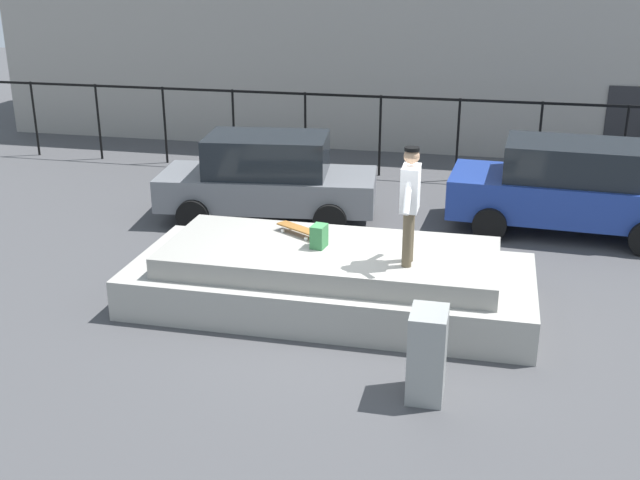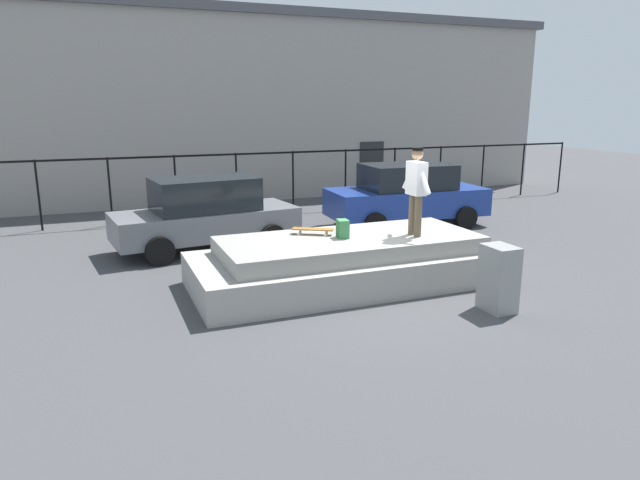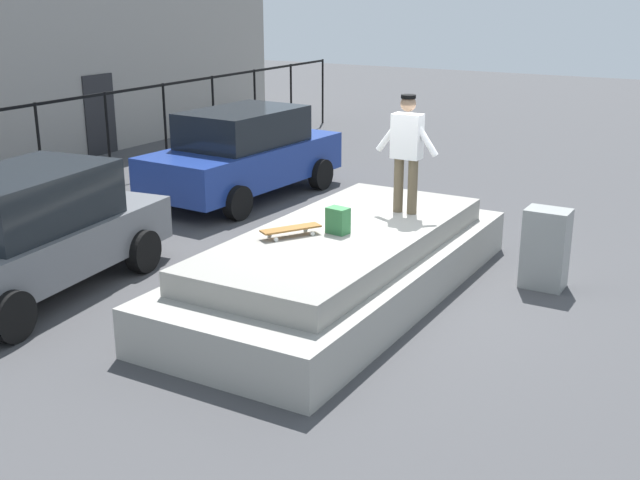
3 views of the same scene
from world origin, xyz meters
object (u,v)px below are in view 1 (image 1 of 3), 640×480
object	(u,v)px
backpack	(319,236)
car_grey_sedan_near	(268,178)
skateboard	(299,229)
car_blue_sedan_mid	(569,187)
utility_box	(427,354)
skateboarder	(410,198)

from	to	relation	value
backpack	car_grey_sedan_near	distance (m)	4.20
skateboard	car_blue_sedan_mid	bearing A→B (deg)	41.31
backpack	car_blue_sedan_mid	world-z (taller)	car_blue_sedan_mid
backpack	utility_box	bearing A→B (deg)	-132.60
backpack	utility_box	size ratio (longest dim) A/B	0.31
skateboarder	car_blue_sedan_mid	distance (m)	5.40
car_blue_sedan_mid	car_grey_sedan_near	bearing A→B (deg)	-174.49
skateboard	backpack	world-z (taller)	backpack
backpack	car_blue_sedan_mid	bearing A→B (deg)	-34.09
skateboarder	skateboard	bearing A→B (deg)	155.74
car_grey_sedan_near	car_blue_sedan_mid	bearing A→B (deg)	5.51
skateboarder	utility_box	world-z (taller)	skateboarder
skateboarder	car_blue_sedan_mid	size ratio (longest dim) A/B	0.37
utility_box	skateboarder	bearing A→B (deg)	104.12
car_grey_sedan_near	utility_box	world-z (taller)	car_grey_sedan_near
backpack	car_grey_sedan_near	bearing A→B (deg)	35.45
skateboarder	skateboard	world-z (taller)	skateboarder
skateboarder	utility_box	size ratio (longest dim) A/B	1.49
skateboard	utility_box	world-z (taller)	utility_box
car_grey_sedan_near	car_blue_sedan_mid	size ratio (longest dim) A/B	0.98
car_grey_sedan_near	car_blue_sedan_mid	distance (m)	5.87
car_blue_sedan_mid	utility_box	world-z (taller)	car_blue_sedan_mid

